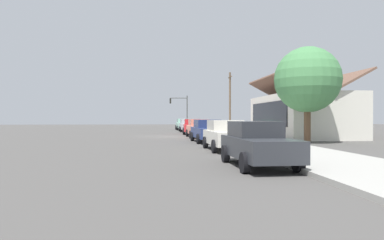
# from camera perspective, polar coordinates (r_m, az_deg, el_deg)

# --- Properties ---
(ground_plane) EXTENTS (120.00, 120.00, 0.00)m
(ground_plane) POSITION_cam_1_polar(r_m,az_deg,el_deg) (32.63, -3.96, -2.67)
(ground_plane) COLOR #4C4947
(sidewalk_curb) EXTENTS (60.00, 4.20, 0.16)m
(sidewalk_curb) POSITION_cam_1_polar(r_m,az_deg,el_deg) (33.25, 5.74, -2.47)
(sidewalk_curb) COLOR #A3A099
(sidewalk_curb) RESTS_ON ground
(car_seafoam) EXTENTS (4.64, 2.07, 1.59)m
(car_seafoam) POSITION_cam_1_polar(r_m,az_deg,el_deg) (49.73, -1.46, -0.69)
(car_seafoam) COLOR #9ED1BC
(car_seafoam) RESTS_ON ground
(car_silver) EXTENTS (4.39, 1.94, 1.59)m
(car_silver) POSITION_cam_1_polar(r_m,az_deg,el_deg) (43.51, -0.80, -0.84)
(car_silver) COLOR silver
(car_silver) RESTS_ON ground
(car_cherry) EXTENTS (4.61, 2.23, 1.59)m
(car_cherry) POSITION_cam_1_polar(r_m,az_deg,el_deg) (37.06, 0.05, -1.05)
(car_cherry) COLOR red
(car_cherry) RESTS_ON ground
(car_coral) EXTENTS (4.72, 2.11, 1.59)m
(car_coral) POSITION_cam_1_polar(r_m,az_deg,el_deg) (30.78, 1.17, -1.33)
(car_coral) COLOR #EA8C75
(car_coral) RESTS_ON ground
(car_navy) EXTENTS (4.81, 2.22, 1.59)m
(car_navy) POSITION_cam_1_polar(r_m,az_deg,el_deg) (24.82, 2.60, -1.73)
(car_navy) COLOR navy
(car_navy) RESTS_ON ground
(car_ivory) EXTENTS (4.49, 2.13, 1.59)m
(car_ivory) POSITION_cam_1_polar(r_m,az_deg,el_deg) (18.73, 5.57, -2.41)
(car_ivory) COLOR silver
(car_ivory) RESTS_ON ground
(car_charcoal) EXTENTS (4.48, 2.03, 1.59)m
(car_charcoal) POSITION_cam_1_polar(r_m,az_deg,el_deg) (12.63, 10.53, -3.75)
(car_charcoal) COLOR #2D3035
(car_charcoal) RESTS_ON ground
(storefront_building) EXTENTS (12.53, 6.41, 5.51)m
(storefront_building) POSITION_cam_1_polar(r_m,az_deg,el_deg) (33.26, 17.24, 0.85)
(storefront_building) COLOR silver
(storefront_building) RESTS_ON ground
(shade_tree) EXTENTS (4.44, 4.44, 6.52)m
(shade_tree) POSITION_cam_1_polar(r_m,az_deg,el_deg) (25.10, 18.22, 6.20)
(shade_tree) COLOR brown
(shade_tree) RESTS_ON ground
(traffic_light_main) EXTENTS (0.37, 2.79, 5.20)m
(traffic_light_main) POSITION_cam_1_polar(r_m,az_deg,el_deg) (54.67, -1.91, 2.21)
(traffic_light_main) COLOR #383833
(traffic_light_main) RESTS_ON ground
(utility_pole_wooden) EXTENTS (1.80, 0.24, 7.50)m
(utility_pole_wooden) POSITION_cam_1_polar(r_m,az_deg,el_deg) (44.91, 6.18, 3.17)
(utility_pole_wooden) COLOR brown
(utility_pole_wooden) RESTS_ON ground
(fire_hydrant_red) EXTENTS (0.22, 0.22, 0.71)m
(fire_hydrant_red) POSITION_cam_1_polar(r_m,az_deg,el_deg) (28.02, 4.94, -2.15)
(fire_hydrant_red) COLOR red
(fire_hydrant_red) RESTS_ON sidewalk_curb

